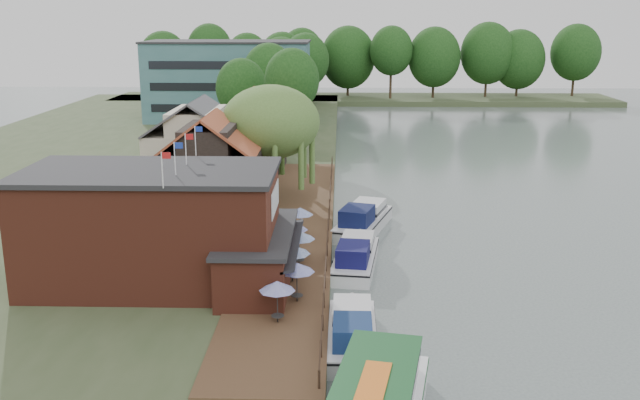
{
  "coord_description": "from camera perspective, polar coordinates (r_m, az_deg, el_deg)",
  "views": [
    {
      "loc": [
        -4.44,
        -42.7,
        17.38
      ],
      "look_at": [
        -6.0,
        12.0,
        3.0
      ],
      "focal_mm": 40.0,
      "sensor_mm": 36.0,
      "label": 1
    }
  ],
  "objects": [
    {
      "name": "cottage_a",
      "position": [
        58.94,
        -8.73,
        2.67
      ],
      "size": [
        8.6,
        7.6,
        8.5
      ],
      "primitive_type": null,
      "color": "black",
      "rests_on": "land_bank"
    },
    {
      "name": "bank_tree_4",
      "position": [
        131.19,
        -1.15,
        10.41
      ],
      "size": [
        8.51,
        8.51,
        13.04
      ],
      "primitive_type": null,
      "color": "#143811",
      "rests_on": "land_bank"
    },
    {
      "name": "bank_tree_2",
      "position": [
        102.59,
        -4.09,
        9.0
      ],
      "size": [
        7.44,
        7.44,
        12.41
      ],
      "primitive_type": null,
      "color": "#143811",
      "rests_on": "land_bank"
    },
    {
      "name": "pub",
      "position": [
        44.63,
        -10.81,
        -2.12
      ],
      "size": [
        20.0,
        11.0,
        7.3
      ],
      "primitive_type": null,
      "color": "maroon",
      "rests_on": "land_bank"
    },
    {
      "name": "bank_tree_5",
      "position": [
        135.6,
        -3.01,
        10.55
      ],
      "size": [
        9.0,
        9.0,
        13.12
      ],
      "primitive_type": null,
      "color": "#143811",
      "rests_on": "land_bank"
    },
    {
      "name": "umbrella_5",
      "position": [
        52.94,
        -1.6,
        -1.85
      ],
      "size": [
        1.97,
        1.97,
        2.38
      ],
      "primitive_type": null,
      "color": "navy",
      "rests_on": "quay_deck"
    },
    {
      "name": "cottage_b",
      "position": [
        69.14,
        -9.73,
        4.41
      ],
      "size": [
        9.6,
        8.6,
        8.5
      ],
      "primitive_type": null,
      "color": "beige",
      "rests_on": "land_bank"
    },
    {
      "name": "cruiser_1",
      "position": [
        50.06,
        2.86,
        -4.22
      ],
      "size": [
        4.2,
        9.81,
        2.29
      ],
      "primitive_type": null,
      "rotation": [
        0.0,
        0.0,
        -0.12
      ],
      "color": "silver",
      "rests_on": "ground"
    },
    {
      "name": "umbrella_4",
      "position": [
        49.32,
        -2.13,
        -3.1
      ],
      "size": [
        2.02,
        2.02,
        2.38
      ],
      "primitive_type": null,
      "color": "navy",
      "rests_on": "quay_deck"
    },
    {
      "name": "bank_tree_0",
      "position": [
        85.21,
        -2.24,
        7.89
      ],
      "size": [
        6.47,
        6.47,
        12.5
      ],
      "primitive_type": null,
      "color": "#143811",
      "rests_on": "land_bank"
    },
    {
      "name": "bank_tree_3",
      "position": [
        123.39,
        -3.1,
        10.01
      ],
      "size": [
        8.67,
        8.67,
        12.57
      ],
      "primitive_type": null,
      "color": "#143811",
      "rests_on": "land_bank"
    },
    {
      "name": "willow",
      "position": [
        62.99,
        -3.92,
        4.48
      ],
      "size": [
        8.6,
        8.6,
        10.43
      ],
      "primitive_type": null,
      "color": "#476B2D",
      "rests_on": "land_bank"
    },
    {
      "name": "bank_tree_1",
      "position": [
        92.49,
        -6.27,
        7.86
      ],
      "size": [
        6.57,
        6.57,
        10.93
      ],
      "primitive_type": null,
      "color": "#143811",
      "rests_on": "land_bank"
    },
    {
      "name": "quay_deck",
      "position": [
        55.29,
        -2.13,
        -2.47
      ],
      "size": [
        6.0,
        50.0,
        0.1
      ],
      "primitive_type": "cube",
      "color": "#47301E",
      "rests_on": "land_bank"
    },
    {
      "name": "ground",
      "position": [
        46.31,
        7.07,
        -7.44
      ],
      "size": [
        260.0,
        260.0,
        0.0
      ],
      "primitive_type": "plane",
      "color": "#4F5C5A",
      "rests_on": "ground"
    },
    {
      "name": "land_bank",
      "position": [
        83.52,
        -16.24,
        2.47
      ],
      "size": [
        50.0,
        140.0,
        1.0
      ],
      "primitive_type": "cube",
      "color": "#384728",
      "rests_on": "ground"
    },
    {
      "name": "umbrella_2",
      "position": [
        44.57,
        -2.24,
        -5.08
      ],
      "size": [
        2.3,
        2.3,
        2.38
      ],
      "primitive_type": null,
      "color": "navy",
      "rests_on": "quay_deck"
    },
    {
      "name": "umbrella_0",
      "position": [
        38.92,
        -3.43,
        -8.12
      ],
      "size": [
        1.98,
        1.98,
        2.38
      ],
      "primitive_type": null,
      "color": "navy",
      "rests_on": "quay_deck"
    },
    {
      "name": "cottage_c",
      "position": [
        77.26,
        -5.52,
        5.62
      ],
      "size": [
        7.6,
        7.6,
        8.5
      ],
      "primitive_type": null,
      "color": "black",
      "rests_on": "land_bank"
    },
    {
      "name": "quay_rail",
      "position": [
        55.52,
        0.68,
        -1.9
      ],
      "size": [
        0.2,
        49.0,
        1.0
      ],
      "primitive_type": null,
      "color": "black",
      "rests_on": "land_bank"
    },
    {
      "name": "umbrella_1",
      "position": [
        41.55,
        -1.86,
        -6.58
      ],
      "size": [
        2.1,
        2.1,
        2.38
      ],
      "primitive_type": null,
      "color": "#1B2295",
      "rests_on": "quay_deck"
    },
    {
      "name": "swan",
      "position": [
        35.39,
        5.39,
        -14.36
      ],
      "size": [
        0.44,
        0.44,
        0.44
      ],
      "primitive_type": "sphere",
      "color": "white",
      "rests_on": "ground"
    },
    {
      "name": "cruiser_2",
      "position": [
        58.54,
        3.47,
        -1.31
      ],
      "size": [
        6.06,
        10.66,
        2.47
      ],
      "primitive_type": null,
      "rotation": [
        0.0,
        0.0,
        -0.29
      ],
      "color": "silver",
      "rests_on": "ground"
    },
    {
      "name": "hotel_block",
      "position": [
        114.52,
        -7.29,
        9.48
      ],
      "size": [
        25.4,
        12.4,
        12.3
      ],
      "primitive_type": null,
      "color": "#38666B",
      "rests_on": "land_bank"
    },
    {
      "name": "cruiser_0",
      "position": [
        38.8,
        2.59,
        -10.11
      ],
      "size": [
        3.07,
        9.2,
        2.19
      ],
      "primitive_type": null,
      "rotation": [
        0.0,
        0.0,
        -0.01
      ],
      "color": "silver",
      "rests_on": "ground"
    },
    {
      "name": "umbrella_3",
      "position": [
        47.35,
        -1.68,
        -3.87
      ],
      "size": [
        2.14,
        2.14,
        2.38
      ],
      "primitive_type": null,
      "color": "navy",
      "rests_on": "quay_deck"
    }
  ]
}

